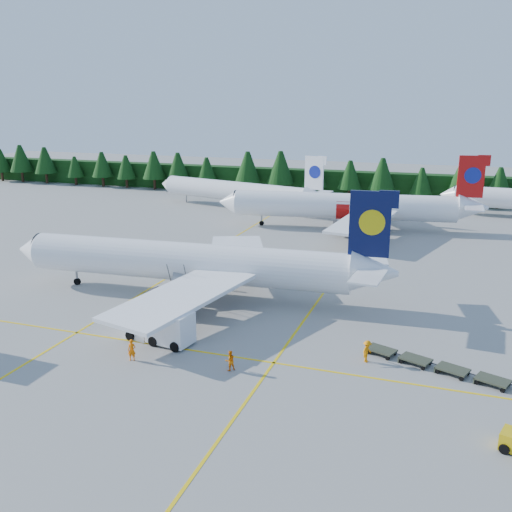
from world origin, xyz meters
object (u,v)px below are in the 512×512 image
(airliner_navy, at_px, (180,262))
(airliner_red, at_px, (339,206))
(airstairs, at_px, (176,302))
(service_truck, at_px, (160,326))

(airliner_navy, relative_size, airliner_red, 1.00)
(airliner_red, height_order, airstairs, airliner_red)
(airliner_navy, bearing_deg, airliner_red, 71.77)
(airliner_red, xyz_separation_m, service_truck, (-6.08, -53.54, -2.36))
(airliner_red, bearing_deg, service_truck, -105.06)
(airliner_navy, distance_m, service_truck, 13.63)
(airliner_navy, distance_m, airliner_red, 42.10)
(airliner_navy, bearing_deg, service_truck, -75.50)
(airliner_navy, height_order, airliner_red, airliner_red)
(airliner_navy, height_order, airstairs, airliner_navy)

